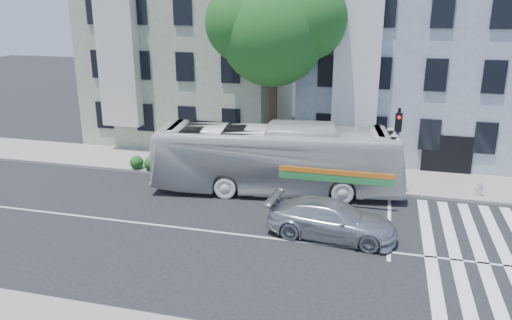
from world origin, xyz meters
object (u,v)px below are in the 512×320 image
(sedan, at_px, (332,219))
(traffic_signal, at_px, (397,141))
(fire_hydrant, at_px, (480,188))
(bus, at_px, (276,159))

(sedan, bearing_deg, traffic_signal, -19.79)
(sedan, distance_m, fire_hydrant, 8.70)
(sedan, relative_size, traffic_signal, 1.19)
(traffic_signal, height_order, fire_hydrant, traffic_signal)
(bus, bearing_deg, traffic_signal, -90.30)
(bus, xyz_separation_m, traffic_signal, (5.62, 0.74, 1.11))
(fire_hydrant, bearing_deg, traffic_signal, -169.70)
(bus, relative_size, traffic_signal, 2.80)
(sedan, xyz_separation_m, fire_hydrant, (6.40, 5.88, -0.21))
(bus, height_order, traffic_signal, traffic_signal)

